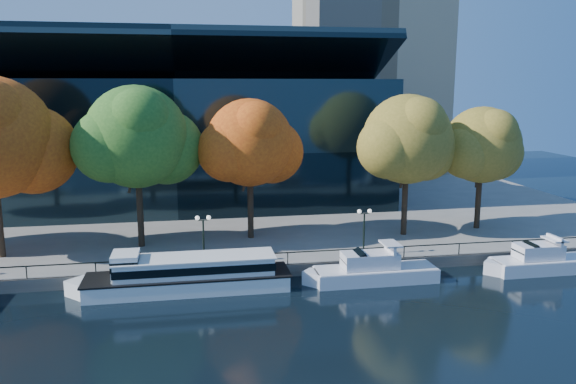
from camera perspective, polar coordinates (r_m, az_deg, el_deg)
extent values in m
plane|color=black|center=(42.85, -5.95, -10.23)|extent=(160.00, 160.00, 0.00)
cube|color=slate|center=(77.90, -7.96, -0.28)|extent=(90.00, 67.00, 1.00)
cube|color=#47443F|center=(45.54, -6.26, -8.28)|extent=(90.00, 0.25, 1.00)
cube|color=black|center=(45.28, -6.31, -6.46)|extent=(88.20, 0.08, 0.08)
cube|color=black|center=(45.43, -6.30, -7.07)|extent=(0.07, 0.07, 0.90)
cube|color=black|center=(72.31, -11.15, 4.77)|extent=(50.00, 24.00, 16.00)
cube|color=black|center=(67.97, -11.50, 12.41)|extent=(50.00, 17.14, 7.86)
cube|color=white|center=(43.78, -10.07, -9.05)|extent=(15.08, 3.66, 1.18)
cube|color=black|center=(43.58, -10.10, -8.29)|extent=(15.38, 3.73, 0.13)
cube|color=white|center=(44.48, -19.95, -9.23)|extent=(3.03, 3.03, 1.18)
cube|color=white|center=(43.36, -9.41, -7.42)|extent=(11.76, 3.00, 1.29)
cube|color=black|center=(43.35, -9.41, -7.36)|extent=(11.91, 3.08, 0.59)
cube|color=white|center=(43.15, -9.44, -6.54)|extent=(12.06, 3.15, 0.11)
cube|color=white|center=(43.54, -16.15, -7.19)|extent=(1.94, 2.56, 1.94)
cube|color=black|center=(43.47, -16.17, -6.92)|extent=(1.99, 2.64, 0.75)
cube|color=silver|center=(45.46, 8.87, -8.31)|extent=(9.71, 2.77, 1.11)
cube|color=silver|center=(44.18, 2.83, -8.76)|extent=(2.12, 2.12, 1.11)
cube|color=silver|center=(45.28, 8.89, -7.62)|extent=(9.51, 2.72, 0.07)
cube|color=silver|center=(44.92, 8.33, -6.85)|extent=(4.37, 2.08, 1.20)
cube|color=black|center=(44.52, 6.78, -6.85)|extent=(1.91, 2.00, 1.51)
cube|color=silver|center=(45.20, 10.35, -5.64)|extent=(0.23, 2.16, 0.74)
cube|color=silver|center=(45.10, 10.37, -5.19)|extent=(1.29, 2.16, 0.14)
cube|color=silver|center=(51.70, 24.36, -6.81)|extent=(8.31, 2.58, 1.11)
cube|color=silver|center=(49.52, 20.36, -7.27)|extent=(2.04, 2.04, 1.11)
cube|color=silver|center=(51.54, 24.41, -6.20)|extent=(8.14, 2.53, 0.07)
cube|color=silver|center=(51.13, 24.08, -5.52)|extent=(3.74, 1.94, 1.20)
cube|color=black|center=(50.51, 23.07, -5.52)|extent=(1.69, 1.86, 1.39)
cube|color=silver|center=(51.70, 25.46, -4.45)|extent=(0.23, 2.02, 0.74)
cube|color=silver|center=(51.68, 25.47, -4.35)|extent=(1.29, 2.02, 0.14)
cylinder|color=black|center=(52.38, -27.09, 1.83)|extent=(1.26, 1.93, 4.05)
sphere|color=#AB310D|center=(52.82, -24.48, 3.91)|extent=(7.57, 7.57, 7.57)
cylinder|color=black|center=(51.86, -14.83, -1.11)|extent=(0.56, 0.56, 7.92)
cylinder|color=black|center=(51.48, -14.42, 2.34)|extent=(1.24, 1.89, 3.95)
cylinder|color=black|center=(51.10, -15.46, 1.91)|extent=(1.14, 1.29, 3.54)
sphere|color=#28591C|center=(51.00, -15.15, 5.43)|extent=(9.00, 9.00, 9.00)
sphere|color=#28591C|center=(52.30, -12.26, 4.45)|extent=(6.75, 6.75, 6.75)
sphere|color=#28591C|center=(50.42, -17.75, 4.47)|extent=(6.30, 6.30, 6.30)
sphere|color=#28591C|center=(49.06, -14.89, 7.09)|extent=(5.40, 5.40, 5.40)
cylinder|color=black|center=(53.12, -3.84, -0.84)|extent=(0.56, 0.56, 7.28)
cylinder|color=black|center=(52.88, -3.36, 2.26)|extent=(1.17, 1.76, 3.64)
cylinder|color=black|center=(52.33, -4.27, 1.87)|extent=(1.07, 1.21, 3.26)
sphere|color=#AB310D|center=(52.30, -3.91, 5.02)|extent=(8.15, 8.15, 8.15)
sphere|color=#AB310D|center=(53.90, -1.67, 4.13)|extent=(6.11, 6.11, 6.11)
sphere|color=#AB310D|center=(51.38, -6.07, 4.20)|extent=(5.71, 5.71, 5.71)
sphere|color=#AB310D|center=(50.61, -3.27, 6.46)|extent=(4.89, 4.89, 4.89)
cylinder|color=black|center=(55.32, 11.79, -0.49)|extent=(0.56, 0.56, 7.44)
cylinder|color=black|center=(55.21, 12.31, 2.54)|extent=(1.19, 1.79, 3.72)
cylinder|color=black|center=(54.45, 11.62, 2.18)|extent=(1.09, 1.23, 3.33)
sphere|color=brown|center=(54.53, 12.01, 5.27)|extent=(8.49, 8.49, 8.49)
sphere|color=brown|center=(56.71, 13.68, 4.33)|extent=(6.37, 6.37, 6.37)
sphere|color=brown|center=(53.04, 10.19, 4.49)|extent=(5.95, 5.95, 5.95)
sphere|color=brown|center=(53.01, 13.19, 6.68)|extent=(5.10, 5.10, 5.10)
cylinder|color=black|center=(59.89, 18.79, -0.31)|extent=(0.56, 0.56, 6.80)
cylinder|color=black|center=(59.88, 19.27, 2.26)|extent=(1.11, 1.67, 3.41)
cylinder|color=black|center=(59.04, 18.73, 1.94)|extent=(1.02, 1.15, 3.05)
sphere|color=brown|center=(59.17, 19.09, 4.54)|extent=(7.61, 7.61, 7.61)
sphere|color=brown|center=(61.29, 20.23, 3.77)|extent=(5.71, 5.71, 5.71)
sphere|color=brown|center=(57.66, 17.76, 3.90)|extent=(5.33, 5.33, 5.33)
sphere|color=brown|center=(57.93, 20.23, 5.68)|extent=(4.57, 4.57, 4.57)
cylinder|color=black|center=(46.17, -8.56, -5.08)|extent=(0.14, 0.14, 3.60)
cube|color=black|center=(45.70, -8.63, -2.85)|extent=(0.90, 0.06, 0.06)
sphere|color=white|center=(45.65, -9.20, -2.62)|extent=(0.36, 0.36, 0.36)
sphere|color=white|center=(45.67, -8.07, -2.58)|extent=(0.36, 0.36, 0.36)
cylinder|color=black|center=(48.39, 7.72, -4.32)|extent=(0.14, 0.14, 3.60)
cube|color=black|center=(47.94, 7.77, -2.18)|extent=(0.90, 0.06, 0.06)
sphere|color=white|center=(47.76, 7.27, -1.97)|extent=(0.36, 0.36, 0.36)
sphere|color=white|center=(48.03, 8.29, -1.93)|extent=(0.36, 0.36, 0.36)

